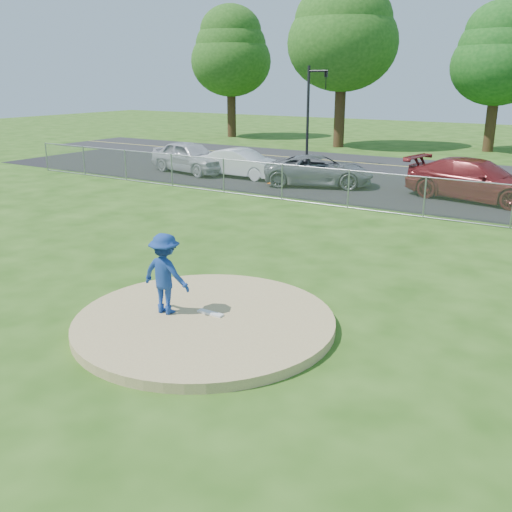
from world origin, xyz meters
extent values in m
plane|color=#224910|center=(0.00, 10.00, 0.00)|extent=(120.00, 120.00, 0.00)
cylinder|color=tan|center=(0.00, 0.00, 0.10)|extent=(5.40, 5.40, 0.20)
cube|color=white|center=(0.00, 0.20, 0.22)|extent=(0.60, 0.15, 0.04)
cube|color=gray|center=(0.00, 12.00, 0.75)|extent=(40.00, 0.06, 1.50)
cube|color=black|center=(0.00, 16.50, 0.01)|extent=(50.00, 8.00, 0.01)
cube|color=black|center=(0.00, 24.00, 0.00)|extent=(60.00, 7.00, 0.01)
cylinder|color=#322012|center=(-22.00, 33.00, 2.10)|extent=(0.74, 0.74, 4.20)
ellipsoid|color=#1C4A13|center=(-22.00, 33.00, 6.22)|extent=(6.72, 6.72, 5.71)
ellipsoid|color=#1C4A13|center=(-22.00, 33.00, 7.39)|extent=(5.91, 5.91, 5.03)
ellipsoid|color=#1C4A13|center=(-22.00, 33.00, 8.57)|extent=(5.11, 5.11, 4.34)
cylinder|color=#342113|center=(-11.00, 31.00, 2.45)|extent=(0.78, 0.78, 4.90)
ellipsoid|color=#1E4F15|center=(-11.00, 31.00, 7.25)|extent=(7.84, 7.84, 6.66)
ellipsoid|color=#1E4F15|center=(-11.00, 31.00, 8.62)|extent=(6.90, 6.90, 5.86)
ellipsoid|color=#1E4F15|center=(-11.00, 31.00, 10.00)|extent=(5.96, 5.96, 5.06)
cylinder|color=#342213|center=(-1.00, 34.00, 1.92)|extent=(0.72, 0.72, 3.85)
ellipsoid|color=#144B14|center=(-1.00, 34.00, 5.70)|extent=(6.16, 6.16, 5.24)
ellipsoid|color=#144B14|center=(-1.00, 34.00, 6.78)|extent=(5.42, 5.42, 4.61)
ellipsoid|color=#144B14|center=(-1.00, 34.00, 7.85)|extent=(4.68, 4.68, 3.98)
cylinder|color=black|center=(-9.00, 22.00, 2.80)|extent=(0.16, 0.16, 5.60)
cylinder|color=black|center=(-8.40, 22.00, 5.30)|extent=(1.20, 0.12, 0.12)
imported|color=black|center=(-7.92, 22.00, 4.80)|extent=(0.16, 0.20, 1.00)
imported|color=navy|center=(-0.84, -0.20, 1.06)|extent=(1.13, 0.68, 1.72)
cone|color=orange|center=(-7.34, 15.11, 0.31)|extent=(0.31, 0.31, 0.61)
imported|color=#BBBCC1|center=(-12.79, 15.66, 0.85)|extent=(5.21, 2.90, 1.68)
imported|color=white|center=(-9.57, 15.84, 0.73)|extent=(4.37, 1.56, 1.44)
imported|color=slate|center=(-5.17, 15.82, 0.72)|extent=(5.61, 4.01, 1.42)
imported|color=maroon|center=(1.89, 16.28, 0.86)|extent=(6.18, 3.41, 1.70)
camera|label=1|loc=(6.70, -8.65, 4.95)|focal=40.00mm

